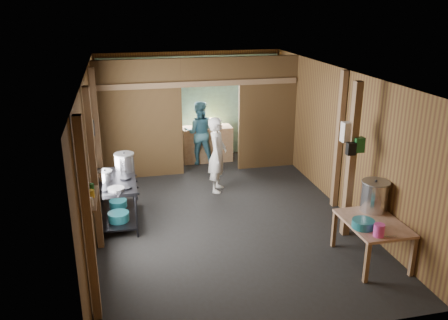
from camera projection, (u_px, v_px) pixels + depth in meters
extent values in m
cube|color=black|center=(222.00, 212.00, 8.63)|extent=(4.50, 7.00, 0.00)
cube|color=#444443|center=(221.00, 73.00, 7.78)|extent=(4.50, 7.00, 0.00)
cube|color=brown|center=(191.00, 105.00, 11.43)|extent=(4.50, 0.00, 2.60)
cube|color=brown|center=(292.00, 240.00, 4.99)|extent=(4.50, 0.00, 2.60)
cube|color=brown|center=(91.00, 155.00, 7.73)|extent=(0.00, 7.00, 2.60)
cube|color=brown|center=(338.00, 138.00, 8.68)|extent=(0.00, 7.00, 2.60)
cube|color=#51391D|center=(139.00, 120.00, 9.95)|extent=(1.85, 0.10, 2.60)
cube|color=#51391D|center=(267.00, 113.00, 10.56)|extent=(1.35, 0.10, 2.60)
cube|color=#51391D|center=(210.00, 71.00, 9.95)|extent=(1.30, 0.10, 0.60)
cube|color=#7EBCB0|center=(191.00, 107.00, 11.39)|extent=(4.40, 0.06, 2.50)
cube|color=olive|center=(207.00, 144.00, 11.27)|extent=(1.20, 0.50, 0.85)
cylinder|color=silver|center=(201.00, 81.00, 11.19)|extent=(0.20, 0.03, 0.20)
cube|color=olive|center=(88.00, 224.00, 5.35)|extent=(0.10, 0.12, 2.60)
cube|color=olive|center=(94.00, 171.00, 7.01)|extent=(0.10, 0.12, 2.60)
cube|color=olive|center=(97.00, 135.00, 8.85)|extent=(0.10, 0.12, 2.60)
cube|color=olive|center=(339.00, 141.00, 8.49)|extent=(0.10, 0.12, 2.60)
cube|color=olive|center=(351.00, 162.00, 7.40)|extent=(0.12, 0.12, 2.60)
cube|color=olive|center=(200.00, 84.00, 9.94)|extent=(4.40, 0.12, 0.12)
cylinder|color=gray|center=(92.00, 129.00, 7.99)|extent=(0.03, 0.34, 0.34)
cylinder|color=black|center=(94.00, 128.00, 8.39)|extent=(0.03, 0.30, 0.30)
cube|color=olive|center=(92.00, 199.00, 5.78)|extent=(0.14, 0.80, 0.03)
cylinder|color=silver|center=(90.00, 202.00, 5.53)|extent=(0.07, 0.07, 0.10)
cylinder|color=gold|center=(91.00, 194.00, 5.76)|extent=(0.08, 0.08, 0.10)
cylinder|color=#185B24|center=(92.00, 187.00, 5.96)|extent=(0.06, 0.06, 0.10)
cube|color=silver|center=(349.00, 132.00, 7.31)|extent=(0.22, 0.15, 0.32)
cube|color=#185B24|center=(359.00, 145.00, 7.26)|extent=(0.16, 0.12, 0.24)
cube|color=black|center=(351.00, 149.00, 7.23)|extent=(0.14, 0.10, 0.20)
cylinder|color=#227480|center=(119.00, 217.00, 7.92)|extent=(0.36, 0.36, 0.15)
cylinder|color=#227480|center=(118.00, 204.00, 8.45)|extent=(0.32, 0.32, 0.13)
cylinder|color=#227480|center=(363.00, 224.00, 6.63)|extent=(0.32, 0.32, 0.12)
cylinder|color=#E143A9|center=(379.00, 230.00, 6.38)|extent=(0.19, 0.19, 0.18)
cube|color=silver|center=(386.00, 237.00, 6.38)|extent=(0.30, 0.10, 0.01)
cylinder|color=gold|center=(212.00, 123.00, 11.13)|extent=(0.35, 0.35, 0.19)
imported|color=silver|center=(217.00, 155.00, 9.36)|extent=(0.55, 0.67, 1.57)
imported|color=teal|center=(199.00, 133.00, 10.98)|extent=(0.83, 0.69, 1.53)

